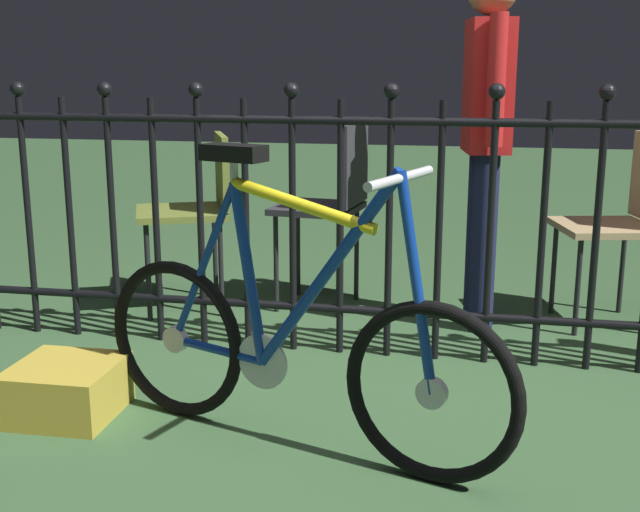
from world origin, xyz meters
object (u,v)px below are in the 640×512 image
Objects in this scene: chair_tan at (625,211)px; chair_olive at (197,201)px; bicycle at (291,344)px; chair_charcoal at (333,195)px; display_crate at (66,389)px; person_visitor at (487,118)px.

chair_tan is 1.03× the size of chair_olive.
chair_charcoal is (-0.14, 1.50, 0.23)m from bicycle.
chair_tan is 2.50m from display_crate.
bicycle is 1.55× the size of chair_charcoal.
chair_olive reaches higher than display_crate.
bicycle is at bearing -112.71° from person_visitor.
chair_charcoal is 0.65m from chair_olive.
chair_olive is at bearing -168.36° from chair_charcoal.
chair_olive is 0.53× the size of person_visitor.
bicycle reaches higher than chair_olive.
display_crate is at bearing 175.08° from bicycle.
chair_tan is 0.55× the size of person_visitor.
chair_olive is (-0.79, 1.36, 0.20)m from bicycle.
bicycle is 1.60× the size of chair_tan.
display_crate is at bearing -144.50° from chair_tan.
person_visitor is (0.56, 1.35, 0.61)m from bicycle.
bicycle reaches higher than display_crate.
person_visitor is at bearing -166.41° from chair_tan.
chair_tan is at bearing 0.05° from chair_charcoal.
chair_tan is 0.77m from person_visitor.
chair_charcoal reaches higher than chair_olive.
chair_tan is (1.34, 0.00, -0.03)m from chair_charcoal.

